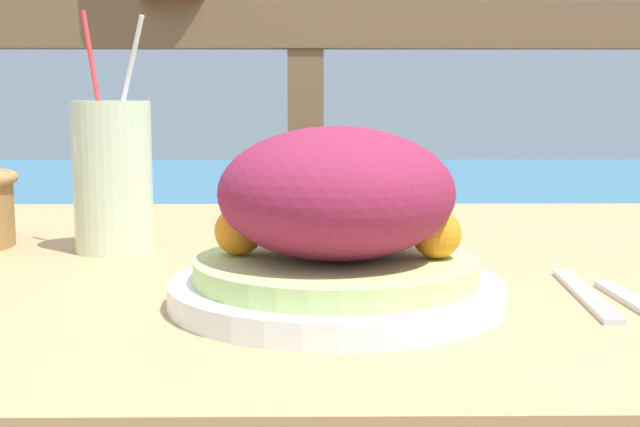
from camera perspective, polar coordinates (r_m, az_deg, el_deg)
patio_table at (r=0.93m, az=-1.17°, el=-8.28°), size 1.23×0.87×0.72m
railing_fence at (r=1.77m, az=-0.92°, el=4.90°), size 2.80×0.08×1.06m
sea_backdrop at (r=4.33m, az=-0.73°, el=-1.19°), size 12.00×4.00×0.38m
salad_plate at (r=0.71m, az=1.04°, el=-0.95°), size 0.27×0.27×0.14m
drink_glass at (r=0.97m, az=-13.12°, el=2.35°), size 0.08×0.08×0.25m
fork at (r=0.78m, az=16.60°, el=-4.98°), size 0.03×0.18×0.00m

